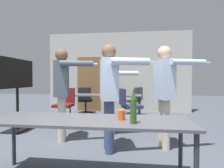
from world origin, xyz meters
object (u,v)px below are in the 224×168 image
(person_right_polo, at_px, (165,86))
(person_center_tall, at_px, (110,87))
(beer_bottle, at_px, (133,107))
(drink_cup, at_px, (121,115))
(office_chair_near_pushed, at_px, (134,102))
(office_chair_mid_tucked, at_px, (129,108))
(person_far_watching, at_px, (112,90))
(office_chair_far_left, at_px, (85,101))
(tv_screen, at_px, (17,85))
(office_chair_side_rolled, at_px, (65,106))
(person_near_casual, at_px, (63,85))

(person_right_polo, distance_m, person_center_tall, 0.96)
(beer_bottle, height_order, drink_cup, beer_bottle)
(office_chair_near_pushed, distance_m, office_chair_mid_tucked, 1.37)
(person_far_watching, xyz_separation_m, office_chair_far_left, (-1.20, 2.15, -0.53))
(person_far_watching, relative_size, office_chair_near_pushed, 1.70)
(office_chair_near_pushed, height_order, beer_bottle, beer_bottle)
(tv_screen, height_order, office_chair_far_left, tv_screen)
(drink_cup, bearing_deg, office_chair_side_rolled, 123.48)
(person_far_watching, height_order, office_chair_side_rolled, person_far_watching)
(person_far_watching, bearing_deg, beer_bottle, -3.53)
(person_center_tall, relative_size, office_chair_side_rolled, 1.86)
(beer_bottle, relative_size, drink_cup, 3.31)
(person_far_watching, distance_m, drink_cup, 1.88)
(tv_screen, relative_size, office_chair_mid_tucked, 1.75)
(office_chair_far_left, distance_m, drink_cup, 4.29)
(person_right_polo, xyz_separation_m, beer_bottle, (-0.54, -1.28, -0.17))
(person_right_polo, distance_m, office_chair_side_rolled, 2.91)
(person_center_tall, relative_size, beer_bottle, 4.77)
(office_chair_near_pushed, bearing_deg, office_chair_side_rolled, 163.16)
(person_far_watching, bearing_deg, person_center_tall, -11.91)
(person_center_tall, xyz_separation_m, drink_cup, (0.25, -0.90, -0.27))
(person_near_casual, bearing_deg, person_right_polo, 68.96)
(office_chair_side_rolled, bearing_deg, beer_bottle, 126.00)
(drink_cup, bearing_deg, person_center_tall, 105.72)
(person_near_casual, height_order, person_center_tall, person_near_casual)
(person_near_casual, distance_m, office_chair_far_left, 2.79)
(person_right_polo, distance_m, office_chair_near_pushed, 2.92)
(office_chair_near_pushed, distance_m, beer_bottle, 4.11)
(tv_screen, distance_m, office_chair_side_rolled, 1.31)
(office_chair_mid_tucked, bearing_deg, beer_bottle, -17.49)
(person_right_polo, height_order, office_chair_far_left, person_right_polo)
(beer_bottle, bearing_deg, tv_screen, 143.94)
(office_chair_far_left, relative_size, office_chair_side_rolled, 0.97)
(person_right_polo, relative_size, drink_cup, 15.73)
(office_chair_far_left, bearing_deg, office_chair_near_pushed, -9.73)
(office_chair_mid_tucked, relative_size, drink_cup, 8.51)
(person_right_polo, distance_m, office_chair_far_left, 3.67)
(office_chair_far_left, height_order, office_chair_mid_tucked, office_chair_mid_tucked)
(office_chair_side_rolled, height_order, beer_bottle, beer_bottle)
(office_chair_near_pushed, bearing_deg, drink_cup, -143.74)
(person_right_polo, height_order, beer_bottle, person_right_polo)
(tv_screen, bearing_deg, office_chair_mid_tucked, -73.52)
(office_chair_near_pushed, relative_size, office_chair_mid_tucked, 0.98)
(office_chair_side_rolled, bearing_deg, tv_screen, 47.08)
(tv_screen, xyz_separation_m, person_far_watching, (2.22, 0.03, -0.11))
(office_chair_far_left, height_order, drink_cup, office_chair_far_left)
(tv_screen, height_order, person_far_watching, tv_screen)
(office_chair_mid_tucked, bearing_deg, tv_screen, -93.15)
(office_chair_near_pushed, height_order, drink_cup, office_chair_near_pushed)
(office_chair_side_rolled, bearing_deg, office_chair_mid_tucked, -179.72)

